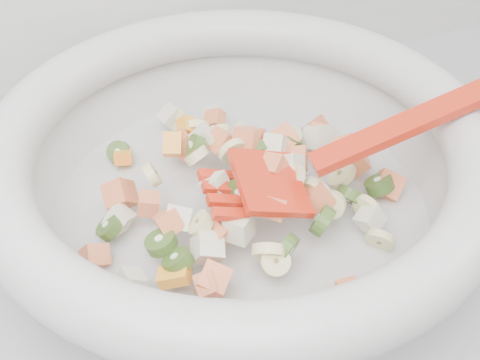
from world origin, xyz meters
name	(u,v)px	position (x,y,z in m)	size (l,w,h in m)	color
mixing_bowl	(241,166)	(-0.10, 1.50, 0.97)	(0.48, 0.43, 0.15)	#BCBCBA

